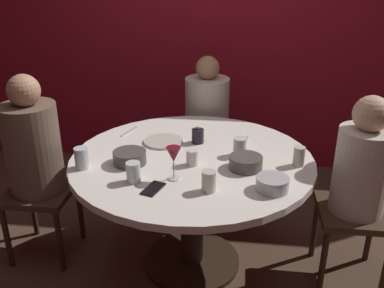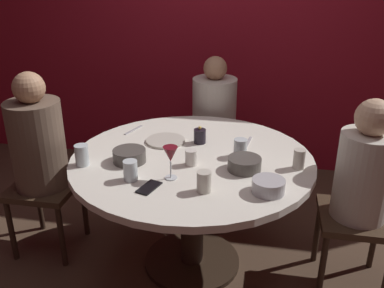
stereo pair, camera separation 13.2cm
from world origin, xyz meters
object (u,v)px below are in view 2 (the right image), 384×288
object	(u,v)px
wine_glass	(170,156)
bowl_serving_large	(268,186)
seated_diner_back	(214,112)
cup_by_right_diner	(191,158)
cup_near_candle	(82,155)
cup_far_edge	(130,171)
cell_phone	(149,187)
cup_by_left_diner	(204,182)
candle_holder	(200,136)
cup_center_front	(240,148)
dinner_plate	(166,141)
dining_table	(192,180)
seated_diner_right	(363,177)
seated_diner_left	(38,146)
bowl_salad_center	(129,156)
cup_beside_wine	(299,159)
bowl_small_white	(244,164)

from	to	relation	value
wine_glass	bowl_serving_large	world-z (taller)	wine_glass
seated_diner_back	cup_by_right_diner	xyz separation A→B (m)	(0.01, -1.03, 0.09)
cup_near_candle	cup_far_edge	world-z (taller)	cup_near_candle
cell_phone	cup_by_left_diner	distance (m)	0.28
candle_holder	cup_far_edge	world-z (taller)	candle_holder
cup_by_left_diner	cup_center_front	distance (m)	0.45
dinner_plate	cell_phone	size ratio (longest dim) A/B	1.73
wine_glass	cup_far_edge	distance (m)	0.22
wine_glass	cup_by_right_diner	world-z (taller)	wine_glass
dining_table	cup_by_right_diner	xyz separation A→B (m)	(0.01, -0.10, 0.19)
cup_near_candle	cup_by_right_diner	world-z (taller)	cup_near_candle
seated_diner_right	bowl_serving_large	size ratio (longest dim) A/B	7.14
cell_phone	cup_center_front	world-z (taller)	cup_center_front
seated_diner_left	cup_near_candle	world-z (taller)	seated_diner_left
cup_center_front	cup_far_edge	bearing A→B (deg)	-143.75
bowl_salad_center	cup_beside_wine	xyz separation A→B (m)	(0.92, 0.09, 0.02)
seated_diner_right	dinner_plate	xyz separation A→B (m)	(-1.14, 0.19, 0.04)
wine_glass	dinner_plate	bearing A→B (deg)	107.20
seated_diner_right	bowl_small_white	size ratio (longest dim) A/B	6.39
cup_by_right_diner	cup_beside_wine	bearing A→B (deg)	6.42
bowl_salad_center	cup_far_edge	distance (m)	0.22
seated_diner_right	bowl_salad_center	bearing A→B (deg)	5.56
seated_diner_right	candle_holder	world-z (taller)	seated_diner_right
wine_glass	cup_center_front	world-z (taller)	wine_glass
wine_glass	bowl_serving_large	xyz separation A→B (m)	(0.49, -0.05, -0.09)
bowl_small_white	cup_by_right_diner	world-z (taller)	cup_by_right_diner
candle_holder	bowl_small_white	bearing A→B (deg)	-47.08
cup_beside_wine	wine_glass	bearing A→B (deg)	-159.90
wine_glass	bowl_salad_center	bearing A→B (deg)	151.08
seated_diner_left	cup_beside_wine	bearing A→B (deg)	-1.34
candle_holder	bowl_salad_center	bearing A→B (deg)	-135.56
seated_diner_right	candle_holder	xyz separation A→B (m)	(-0.93, 0.21, 0.08)
dining_table	cup_near_candle	size ratio (longest dim) A/B	11.80
seated_diner_right	cup_beside_wine	bearing A→B (deg)	5.91
cell_phone	candle_holder	bearing A→B (deg)	93.39
dinner_plate	seated_diner_back	bearing A→B (deg)	74.96
candle_holder	dinner_plate	world-z (taller)	candle_holder
seated_diner_right	bowl_small_white	world-z (taller)	seated_diner_right
dining_table	cell_phone	bearing A→B (deg)	-109.81
dining_table	seated_diner_back	distance (m)	0.94
bowl_serving_large	seated_diner_back	bearing A→B (deg)	109.04
cup_center_front	bowl_salad_center	bearing A→B (deg)	-163.23
cup_near_candle	cup_beside_wine	world-z (taller)	cup_near_candle
dining_table	cell_phone	xyz separation A→B (m)	(-0.14, -0.39, 0.15)
cup_by_right_diner	cup_far_edge	xyz separation A→B (m)	(-0.27, -0.23, 0.01)
cup_by_left_diner	cup_by_right_diner	world-z (taller)	cup_by_left_diner
dinner_plate	cup_by_left_diner	bearing A→B (deg)	-59.49
bowl_salad_center	cup_center_front	size ratio (longest dim) A/B	1.74
candle_holder	cup_by_left_diner	distance (m)	0.60
seated_diner_back	seated_diner_right	bearing A→B (deg)	45.10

